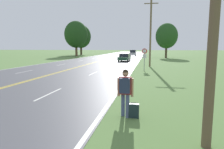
{
  "coord_description": "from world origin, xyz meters",
  "views": [
    {
      "loc": [
        9.02,
        -2.39,
        2.54
      ],
      "look_at": [
        6.76,
        10.14,
        0.81
      ],
      "focal_mm": 32.0,
      "sensor_mm": 36.0,
      "label": 1
    }
  ],
  "objects_px": {
    "tree_left_verge": "(167,36)",
    "car_black_suv_mid_near": "(134,52)",
    "tree_mid_treeline": "(81,36)",
    "car_silver_suv_approaching": "(133,53)",
    "suitcase": "(134,111)",
    "tree_behind_sign": "(76,35)",
    "traffic_sign": "(144,54)",
    "car_dark_green_sedan_nearest": "(124,57)",
    "hitchhiker_person": "(125,88)"
  },
  "relations": [
    {
      "from": "tree_left_verge",
      "to": "car_black_suv_mid_near",
      "type": "xyz_separation_m",
      "value": [
        -10.3,
        34.12,
        -4.5
      ]
    },
    {
      "from": "tree_mid_treeline",
      "to": "car_black_suv_mid_near",
      "type": "bearing_deg",
      "value": 47.89
    },
    {
      "from": "tree_left_verge",
      "to": "car_silver_suv_approaching",
      "type": "distance_m",
      "value": 14.48
    },
    {
      "from": "suitcase",
      "to": "car_black_suv_mid_near",
      "type": "distance_m",
      "value": 78.45
    },
    {
      "from": "tree_behind_sign",
      "to": "tree_mid_treeline",
      "type": "height_order",
      "value": "tree_mid_treeline"
    },
    {
      "from": "traffic_sign",
      "to": "car_dark_green_sedan_nearest",
      "type": "distance_m",
      "value": 14.89
    },
    {
      "from": "hitchhiker_person",
      "to": "tree_left_verge",
      "type": "bearing_deg",
      "value": -4.81
    },
    {
      "from": "suitcase",
      "to": "car_silver_suv_approaching",
      "type": "relative_size",
      "value": 0.14
    },
    {
      "from": "tree_behind_sign",
      "to": "car_dark_green_sedan_nearest",
      "type": "xyz_separation_m",
      "value": [
        16.66,
        -19.96,
        -5.57
      ]
    },
    {
      "from": "tree_mid_treeline",
      "to": "car_black_suv_mid_near",
      "type": "height_order",
      "value": "tree_mid_treeline"
    },
    {
      "from": "car_silver_suv_approaching",
      "to": "tree_behind_sign",
      "type": "bearing_deg",
      "value": -74.22
    },
    {
      "from": "suitcase",
      "to": "tree_behind_sign",
      "type": "relative_size",
      "value": 0.06
    },
    {
      "from": "car_silver_suv_approaching",
      "to": "traffic_sign",
      "type": "bearing_deg",
      "value": 4.71
    },
    {
      "from": "suitcase",
      "to": "car_dark_green_sedan_nearest",
      "type": "relative_size",
      "value": 0.13
    },
    {
      "from": "hitchhiker_person",
      "to": "tree_mid_treeline",
      "type": "distance_m",
      "value": 63.68
    },
    {
      "from": "car_black_suv_mid_near",
      "to": "traffic_sign",
      "type": "bearing_deg",
      "value": 2.6
    },
    {
      "from": "hitchhiker_person",
      "to": "tree_behind_sign",
      "type": "distance_m",
      "value": 53.76
    },
    {
      "from": "car_dark_green_sedan_nearest",
      "to": "car_black_suv_mid_near",
      "type": "xyz_separation_m",
      "value": [
        -1.67,
        48.62,
        0.1
      ]
    },
    {
      "from": "tree_left_verge",
      "to": "traffic_sign",
      "type": "bearing_deg",
      "value": -99.35
    },
    {
      "from": "car_silver_suv_approaching",
      "to": "hitchhiker_person",
      "type": "bearing_deg",
      "value": 2.6
    },
    {
      "from": "traffic_sign",
      "to": "tree_mid_treeline",
      "type": "height_order",
      "value": "tree_mid_treeline"
    },
    {
      "from": "suitcase",
      "to": "tree_behind_sign",
      "type": "xyz_separation_m",
      "value": [
        -20.48,
        49.58,
        6.06
      ]
    },
    {
      "from": "traffic_sign",
      "to": "car_silver_suv_approaching",
      "type": "distance_m",
      "value": 39.58
    },
    {
      "from": "suitcase",
      "to": "car_silver_suv_approaching",
      "type": "distance_m",
      "value": 54.79
    },
    {
      "from": "car_dark_green_sedan_nearest",
      "to": "hitchhiker_person",
      "type": "bearing_deg",
      "value": 8.37
    },
    {
      "from": "hitchhiker_person",
      "to": "car_dark_green_sedan_nearest",
      "type": "xyz_separation_m",
      "value": [
        -3.49,
        29.61,
        -0.32
      ]
    },
    {
      "from": "tree_mid_treeline",
      "to": "tree_left_verge",
      "type": "bearing_deg",
      "value": -29.47
    },
    {
      "from": "suitcase",
      "to": "tree_behind_sign",
      "type": "bearing_deg",
      "value": 24.28
    },
    {
      "from": "tree_left_verge",
      "to": "hitchhiker_person",
      "type": "bearing_deg",
      "value": -96.65
    },
    {
      "from": "tree_mid_treeline",
      "to": "car_dark_green_sedan_nearest",
      "type": "distance_m",
      "value": 35.64
    },
    {
      "from": "car_dark_green_sedan_nearest",
      "to": "car_black_suv_mid_near",
      "type": "height_order",
      "value": "car_black_suv_mid_near"
    },
    {
      "from": "hitchhiker_person",
      "to": "car_black_suv_mid_near",
      "type": "bearing_deg",
      "value": 5.6
    },
    {
      "from": "tree_left_verge",
      "to": "car_silver_suv_approaching",
      "type": "xyz_separation_m",
      "value": [
        -8.95,
        10.5,
        -4.39
      ]
    },
    {
      "from": "traffic_sign",
      "to": "tree_left_verge",
      "type": "relative_size",
      "value": 0.29
    },
    {
      "from": "traffic_sign",
      "to": "suitcase",
      "type": "bearing_deg",
      "value": -90.23
    },
    {
      "from": "hitchhiker_person",
      "to": "traffic_sign",
      "type": "bearing_deg",
      "value": 0.37
    },
    {
      "from": "car_black_suv_mid_near",
      "to": "tree_left_verge",
      "type": "bearing_deg",
      "value": 14.36
    },
    {
      "from": "car_silver_suv_approaching",
      "to": "car_black_suv_mid_near",
      "type": "height_order",
      "value": "car_silver_suv_approaching"
    },
    {
      "from": "suitcase",
      "to": "tree_mid_treeline",
      "type": "distance_m",
      "value": 63.89
    },
    {
      "from": "tree_left_verge",
      "to": "car_black_suv_mid_near",
      "type": "height_order",
      "value": "tree_left_verge"
    },
    {
      "from": "tree_mid_treeline",
      "to": "car_black_suv_mid_near",
      "type": "distance_m",
      "value": 25.84
    },
    {
      "from": "hitchhiker_person",
      "to": "tree_mid_treeline",
      "type": "bearing_deg",
      "value": 22.2
    },
    {
      "from": "car_dark_green_sedan_nearest",
      "to": "car_black_suv_mid_near",
      "type": "relative_size",
      "value": 1.07
    },
    {
      "from": "suitcase",
      "to": "tree_mid_treeline",
      "type": "xyz_separation_m",
      "value": [
        -22.42,
        59.52,
        6.05
      ]
    },
    {
      "from": "suitcase",
      "to": "tree_left_verge",
      "type": "bearing_deg",
      "value": -4.39
    },
    {
      "from": "hitchhiker_person",
      "to": "suitcase",
      "type": "xyz_separation_m",
      "value": [
        0.33,
        -0.02,
        -0.82
      ]
    },
    {
      "from": "tree_behind_sign",
      "to": "tree_left_verge",
      "type": "bearing_deg",
      "value": -12.16
    },
    {
      "from": "traffic_sign",
      "to": "car_dark_green_sedan_nearest",
      "type": "height_order",
      "value": "traffic_sign"
    },
    {
      "from": "tree_left_verge",
      "to": "car_dark_green_sedan_nearest",
      "type": "distance_m",
      "value": 17.49
    },
    {
      "from": "tree_left_verge",
      "to": "tree_mid_treeline",
      "type": "xyz_separation_m",
      "value": [
        -27.23,
        15.39,
        0.96
      ]
    }
  ]
}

